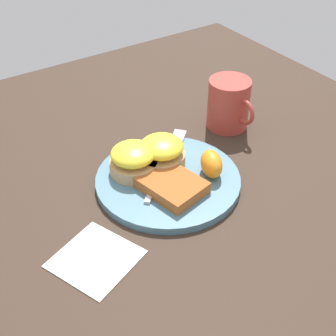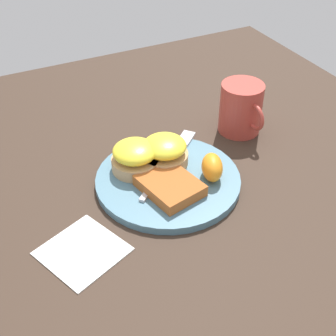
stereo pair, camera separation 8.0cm
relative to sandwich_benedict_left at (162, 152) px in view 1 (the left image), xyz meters
The scene contains 9 objects.
ground_plane 0.06m from the sandwich_benedict_left, 17.97° to the right, with size 1.10×1.10×0.00m, color #38281E.
plate 0.05m from the sandwich_benedict_left, 17.97° to the right, with size 0.25×0.25×0.01m, color slate.
sandwich_benedict_left is the anchor object (origin of this frame).
sandwich_benedict_right 0.05m from the sandwich_benedict_left, 99.55° to the right, with size 0.08×0.08×0.05m.
hashbrown_patty 0.08m from the sandwich_benedict_left, 19.72° to the right, with size 0.10×0.08×0.02m, color #A95724.
orange_wedge 0.09m from the sandwich_benedict_left, 36.87° to the left, with size 0.06×0.04×0.04m, color orange.
fork 0.03m from the sandwich_benedict_left, 96.04° to the left, with size 0.16×0.18×0.00m.
cup 0.20m from the sandwich_benedict_left, 104.10° to the left, with size 0.12×0.08×0.10m.
napkin 0.24m from the sandwich_benedict_left, 57.79° to the right, with size 0.11×0.11×0.00m, color white.
Camera 1 is at (0.53, -0.35, 0.53)m, focal length 50.00 mm.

